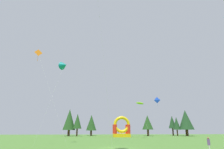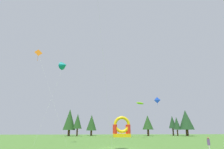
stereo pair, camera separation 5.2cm
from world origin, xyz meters
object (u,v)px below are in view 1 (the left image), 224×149
kite_lime_parafoil (140,103)px  inflatable_orange_dome (122,130)px  kite_blue_diamond (157,101)px  kite_teal_delta (64,65)px  kite_orange_diamond (38,54)px  person_left_edge (209,143)px

kite_lime_parafoil → inflatable_orange_dome: 12.11m
kite_blue_diamond → kite_lime_parafoil: bearing=123.9°
kite_blue_diamond → kite_teal_delta: bearing=-152.3°
kite_orange_diamond → kite_blue_diamond: kite_orange_diamond is taller
kite_blue_diamond → inflatable_orange_dome: 17.52m
kite_orange_diamond → person_left_edge: size_ratio=9.45×
kite_orange_diamond → person_left_edge: bearing=-25.3°
kite_orange_diamond → person_left_edge: 30.51m
kite_blue_diamond → person_left_edge: kite_blue_diamond is taller
kite_orange_diamond → inflatable_orange_dome: size_ratio=2.60×
kite_teal_delta → kite_lime_parafoil: bearing=42.0°
kite_teal_delta → kite_lime_parafoil: 25.82m
inflatable_orange_dome → kite_lime_parafoil: bearing=-62.6°
kite_orange_diamond → kite_lime_parafoil: size_ratio=1.66×
person_left_edge → inflatable_orange_dome: bearing=34.0°
kite_orange_diamond → kite_blue_diamond: 31.02m
kite_teal_delta → inflatable_orange_dome: kite_teal_delta is taller
inflatable_orange_dome → kite_teal_delta: bearing=-119.4°
kite_blue_diamond → person_left_edge: bearing=-95.3°
kite_teal_delta → kite_lime_parafoil: size_ratio=1.57×
kite_lime_parafoil → person_left_edge: kite_lime_parafoil is taller
kite_blue_diamond → person_left_edge: size_ratio=5.84×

